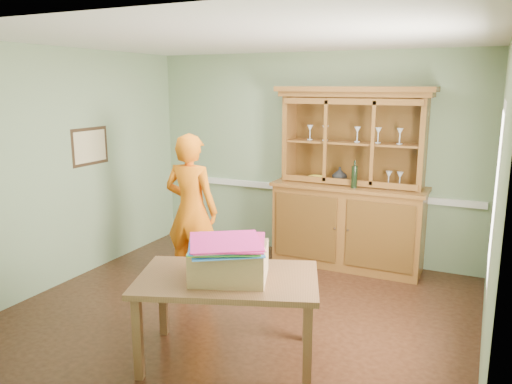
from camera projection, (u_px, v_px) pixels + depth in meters
The scene contains 14 objects.
floor at pixel (244, 309), 5.18m from camera, with size 4.50×4.50×0.00m, color #482717.
ceiling at pixel (242, 39), 4.61m from camera, with size 4.50×4.50×0.00m, color white.
wall_back at pixel (310, 156), 6.66m from camera, with size 4.50×4.50×0.00m, color gray.
wall_left at pixel (72, 166), 5.84m from camera, with size 4.00×4.00×0.00m, color gray.
wall_right at pixel (496, 205), 3.96m from camera, with size 4.00×4.00×0.00m, color gray.
wall_front at pixel (100, 237), 3.13m from camera, with size 4.50×4.50×0.00m, color gray.
chair_rail at pixel (309, 189), 6.74m from camera, with size 4.41×0.05×0.08m, color white.
framed_map at pixel (90, 146), 6.05m from camera, with size 0.03×0.60×0.46m.
window_panel at pixel (495, 194), 3.67m from camera, with size 0.03×0.96×1.36m.
china_hutch at pixel (349, 205), 6.30m from camera, with size 1.93×0.64×2.26m.
dining_table at pixel (228, 286), 4.12m from camera, with size 1.69×1.34×0.74m.
cardboard_box at pixel (229, 263), 4.03m from camera, with size 0.60×0.48×0.28m, color #9C7850.
kite_stack at pixel (227, 244), 3.95m from camera, with size 0.75×0.75×0.06m.
person at pixel (191, 211), 5.68m from camera, with size 0.64×0.42×1.76m, color orange.
Camera 1 is at (2.17, -4.29, 2.29)m, focal length 35.00 mm.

